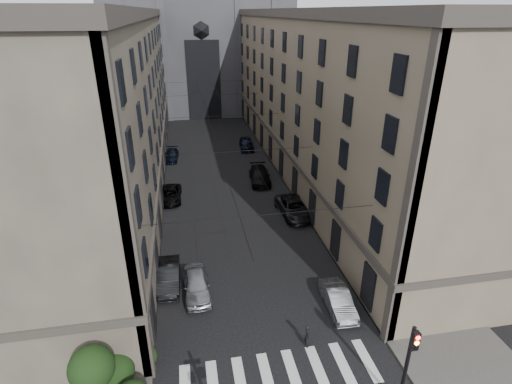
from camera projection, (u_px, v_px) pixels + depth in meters
sidewalk_left at (135, 178)px, 48.39m from camera, size 7.00×80.00×0.15m
sidewalk_right at (302, 167)px, 51.89m from camera, size 7.00×80.00×0.15m
zebra_crossing at (280, 374)px, 22.43m from camera, size 11.00×3.20×0.01m
building_left at (97, 103)px, 44.06m from camera, size 13.60×60.60×18.85m
building_right at (329, 94)px, 48.54m from camera, size 13.60×60.60×18.85m
gothic_tower at (197, 15)px, 77.65m from camera, size 35.00×23.00×58.00m
traffic_light_right at (409, 359)px, 19.25m from camera, size 0.34×0.50×5.20m
shrub_cluster at (113, 374)px, 20.24m from camera, size 3.90×4.40×3.90m
tram_wires at (220, 117)px, 46.84m from camera, size 14.00×60.00×0.43m
car_left_near at (197, 285)px, 28.47m from camera, size 2.05×4.72×1.58m
car_left_midnear at (168, 276)px, 29.39m from camera, size 1.72×4.73×1.55m
car_left_midfar at (170, 194)px, 42.67m from camera, size 2.42×4.99×1.37m
car_left_far at (171, 155)px, 54.37m from camera, size 2.20×4.65×1.31m
car_right_near at (338, 300)px, 27.07m from camera, size 1.66×4.39×1.43m
car_right_midnear at (294, 208)px, 39.52m from camera, size 2.96×5.88×1.60m
car_right_midfar at (260, 176)px, 47.20m from camera, size 2.75×5.75×1.62m
car_right_far at (246, 144)px, 58.60m from camera, size 2.27×4.93×1.64m
pedestrian at (307, 336)px, 24.00m from camera, size 0.41×0.59×1.56m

